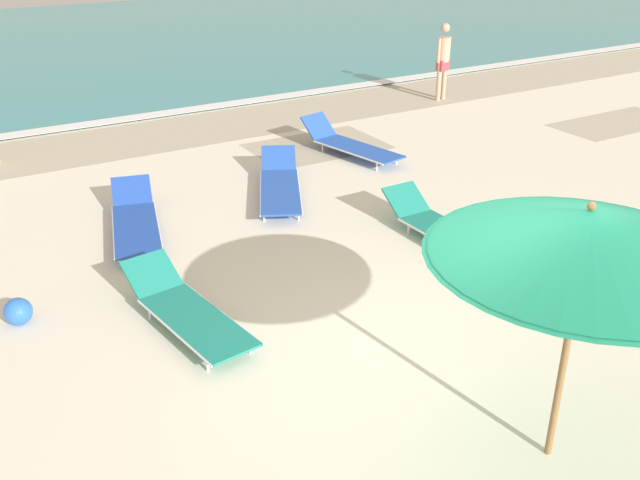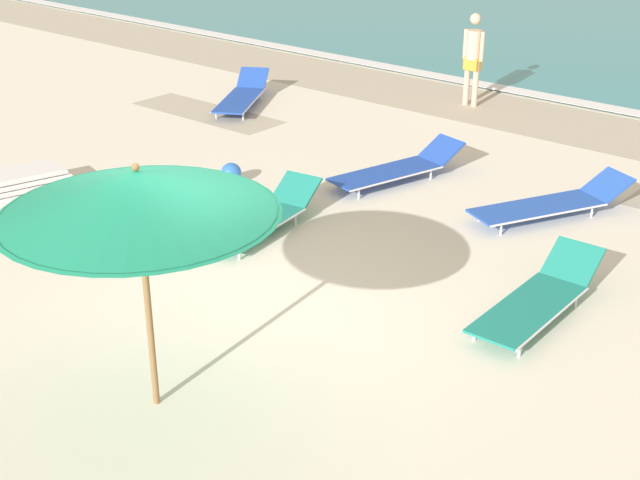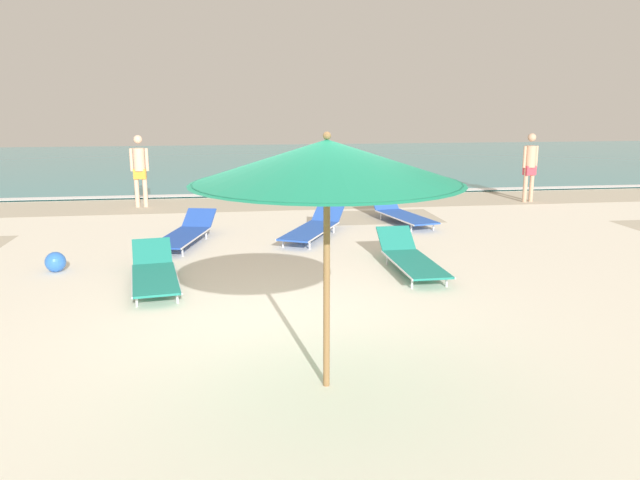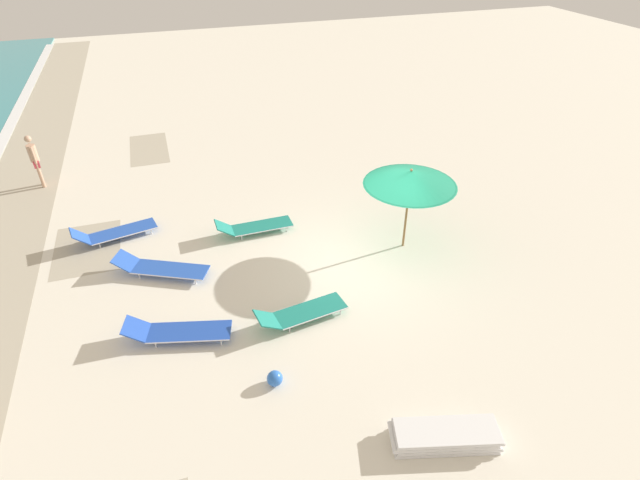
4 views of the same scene
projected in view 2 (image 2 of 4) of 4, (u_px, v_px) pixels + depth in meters
The scene contains 10 objects.
ground_plane at pixel (229, 348), 9.23m from camera, with size 60.00×60.00×0.16m.
beach_umbrella at pixel (138, 193), 7.35m from camera, with size 2.39×2.39×2.33m.
lounger_stack at pixel (1, 186), 12.83m from camera, with size 1.10×2.00×0.32m.
sun_lounger_under_umbrella at pixel (397, 168), 13.40m from camera, with size 1.16×2.32×0.48m.
sun_lounger_beside_umbrella at pixel (242, 96), 17.14m from camera, with size 1.65×2.25×0.50m.
sun_lounger_near_water_right at pixel (551, 203), 12.13m from camera, with size 1.60×2.39×0.47m.
sun_lounger_mid_beach_solo at pixel (538, 298), 9.62m from camera, with size 0.66×2.16×0.50m.
sun_lounger_mid_beach_pair_a at pixel (262, 217), 11.68m from camera, with size 0.90×2.16×0.48m.
beachgoer_shoreline_child at pixel (473, 54), 16.84m from camera, with size 0.45×0.27×1.76m.
beach_ball at pixel (231, 173), 13.33m from camera, with size 0.31×0.31×0.31m.
Camera 2 is at (5.82, -5.48, 4.76)m, focal length 50.00 mm.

